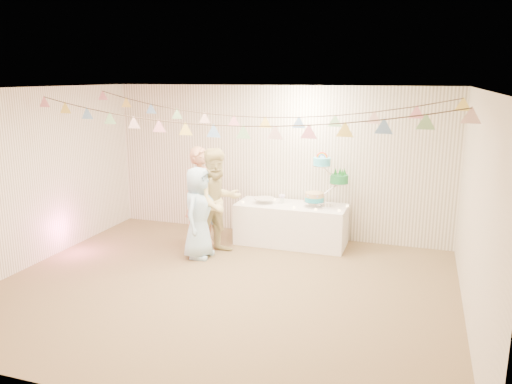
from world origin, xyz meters
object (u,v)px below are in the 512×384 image
(cake_stand, at_px, (326,177))
(person_child, at_px, (198,213))
(person_adult_a, at_px, (202,197))
(person_adult_b, at_px, (218,202))
(table, at_px, (291,224))

(cake_stand, distance_m, person_child, 2.11)
(cake_stand, relative_size, person_adult_a, 0.50)
(person_child, bearing_deg, person_adult_b, -40.76)
(table, height_order, person_child, person_child)
(cake_stand, bearing_deg, table, -174.81)
(table, relative_size, person_adult_b, 1.08)
(person_adult_a, bearing_deg, person_child, -121.42)
(person_child, bearing_deg, person_adult_a, 20.22)
(person_adult_b, bearing_deg, person_child, 174.31)
(cake_stand, height_order, person_adult_b, person_adult_b)
(table, distance_m, person_adult_a, 1.55)
(table, bearing_deg, person_child, -138.68)
(person_adult_a, bearing_deg, person_adult_b, -84.87)
(cake_stand, bearing_deg, person_adult_b, -150.72)
(table, distance_m, cake_stand, 0.99)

